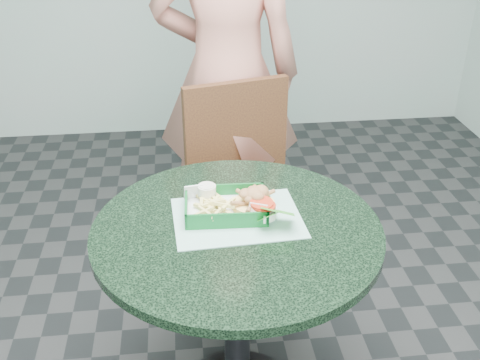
{
  "coord_description": "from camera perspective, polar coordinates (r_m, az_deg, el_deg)",
  "views": [
    {
      "loc": [
        -0.15,
        -1.39,
        1.7
      ],
      "look_at": [
        0.02,
        0.1,
        0.87
      ],
      "focal_mm": 42.0,
      "sensor_mm": 36.0,
      "label": 1
    }
  ],
  "objects": [
    {
      "name": "placemat",
      "position": [
        1.73,
        -0.28,
        -4.4
      ],
      "size": [
        0.4,
        0.31,
        0.0
      ],
      "primitive_type": "cube",
      "rotation": [
        0.0,
        0.0,
        0.06
      ],
      "color": "#88BFAF",
      "rests_on": "cafe_table"
    },
    {
      "name": "cafe_table",
      "position": [
        1.79,
        -0.31,
        -9.74
      ],
      "size": [
        0.87,
        0.87,
        0.75
      ],
      "color": "#25262A",
      "rests_on": "floor"
    },
    {
      "name": "fries_pile",
      "position": [
        1.73,
        -2.57,
        -2.96
      ],
      "size": [
        0.15,
        0.16,
        0.05
      ],
      "primitive_type": null,
      "rotation": [
        0.0,
        0.0,
        0.27
      ],
      "color": "#EAD972",
      "rests_on": "food_basket"
    },
    {
      "name": "dining_chair",
      "position": [
        2.43,
        -0.07,
        0.16
      ],
      "size": [
        0.47,
        0.47,
        0.93
      ],
      "rotation": [
        0.0,
        0.0,
        0.25
      ],
      "color": "#322015",
      "rests_on": "floor"
    },
    {
      "name": "diner_person",
      "position": [
        2.49,
        -1.4,
        14.71
      ],
      "size": [
        0.87,
        0.64,
        2.18
      ],
      "primitive_type": "imported",
      "rotation": [
        0.0,
        0.0,
        2.98
      ],
      "color": "tan",
      "rests_on": "floor"
    },
    {
      "name": "sauce_ramekin",
      "position": [
        1.78,
        -3.47,
        -1.58
      ],
      "size": [
        0.06,
        0.06,
        0.03
      ],
      "rotation": [
        0.0,
        0.0,
        0.34
      ],
      "color": "silver",
      "rests_on": "food_basket"
    },
    {
      "name": "crab_sandwich",
      "position": [
        1.73,
        1.37,
        -2.37
      ],
      "size": [
        0.13,
        0.13,
        0.08
      ],
      "rotation": [
        0.0,
        0.0,
        0.16
      ],
      "color": "#F3C367",
      "rests_on": "food_basket"
    },
    {
      "name": "food_basket",
      "position": [
        1.74,
        -1.45,
        -3.49
      ],
      "size": [
        0.25,
        0.18,
        0.05
      ],
      "rotation": [
        0.0,
        0.0,
        -0.05
      ],
      "color": "#0A5820",
      "rests_on": "placemat"
    },
    {
      "name": "garnish_cup",
      "position": [
        1.69,
        2.69,
        -3.54
      ],
      "size": [
        0.13,
        0.12,
        0.05
      ],
      "rotation": [
        0.0,
        0.0,
        0.01
      ],
      "color": "silver",
      "rests_on": "food_basket"
    }
  ]
}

